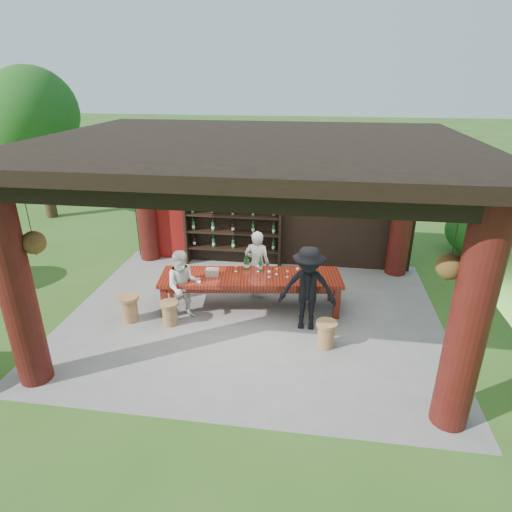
# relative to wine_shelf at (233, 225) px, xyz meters

# --- Properties ---
(ground) EXTENTS (90.00, 90.00, 0.00)m
(ground) POSITION_rel_wine_shelf_xyz_m (0.88, -2.45, -1.07)
(ground) COLOR #2D5119
(ground) RESTS_ON ground
(pavilion) EXTENTS (7.50, 6.00, 3.60)m
(pavilion) POSITION_rel_wine_shelf_xyz_m (0.87, -2.02, 1.06)
(pavilion) COLOR slate
(pavilion) RESTS_ON ground
(wine_shelf) EXTENTS (2.43, 0.37, 2.14)m
(wine_shelf) POSITION_rel_wine_shelf_xyz_m (0.00, 0.00, 0.00)
(wine_shelf) COLOR black
(wine_shelf) RESTS_ON ground
(tasting_table) EXTENTS (3.75, 1.43, 0.75)m
(tasting_table) POSITION_rel_wine_shelf_xyz_m (0.79, -2.14, -0.44)
(tasting_table) COLOR #55130C
(tasting_table) RESTS_ON ground
(stool_near_left) EXTENTS (0.37, 0.37, 0.48)m
(stool_near_left) POSITION_rel_wine_shelf_xyz_m (-0.67, -2.98, -0.82)
(stool_near_left) COLOR brown
(stool_near_left) RESTS_ON ground
(stool_near_right) EXTENTS (0.38, 0.38, 0.50)m
(stool_near_right) POSITION_rel_wine_shelf_xyz_m (2.33, -3.30, -0.81)
(stool_near_right) COLOR brown
(stool_near_right) RESTS_ON ground
(stool_far_left) EXTENTS (0.41, 0.41, 0.53)m
(stool_far_left) POSITION_rel_wine_shelf_xyz_m (-1.50, -2.97, -0.79)
(stool_far_left) COLOR brown
(stool_far_left) RESTS_ON ground
(host) EXTENTS (0.58, 0.40, 1.51)m
(host) POSITION_rel_wine_shelf_xyz_m (0.84, -1.57, -0.32)
(host) COLOR beige
(host) RESTS_ON ground
(guest_woman) EXTENTS (0.83, 0.74, 1.43)m
(guest_woman) POSITION_rel_wine_shelf_xyz_m (-0.45, -2.69, -0.36)
(guest_woman) COLOR silver
(guest_woman) RESTS_ON ground
(guest_man) EXTENTS (1.09, 0.64, 1.66)m
(guest_man) POSITION_rel_wine_shelf_xyz_m (1.95, -2.71, -0.24)
(guest_man) COLOR black
(guest_man) RESTS_ON ground
(table_bottles) EXTENTS (0.39, 0.12, 0.31)m
(table_bottles) POSITION_rel_wine_shelf_xyz_m (0.75, -1.85, -0.17)
(table_bottles) COLOR #194C1E
(table_bottles) RESTS_ON tasting_table
(table_glasses) EXTENTS (1.46, 0.29, 0.15)m
(table_glasses) POSITION_rel_wine_shelf_xyz_m (1.27, -2.02, -0.25)
(table_glasses) COLOR silver
(table_glasses) RESTS_ON tasting_table
(napkin_basket) EXTENTS (0.28, 0.21, 0.14)m
(napkin_basket) POSITION_rel_wine_shelf_xyz_m (0.02, -2.24, -0.25)
(napkin_basket) COLOR #BF6672
(napkin_basket) RESTS_ON tasting_table
(shrubs) EXTENTS (16.56, 8.65, 1.36)m
(shrubs) POSITION_rel_wine_shelf_xyz_m (3.47, -1.90, -0.52)
(shrubs) COLOR #194C14
(shrubs) RESTS_ON ground
(trees) EXTENTS (21.43, 10.84, 4.80)m
(trees) POSITION_rel_wine_shelf_xyz_m (4.61, -0.35, 2.29)
(trees) COLOR #3F2819
(trees) RESTS_ON ground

